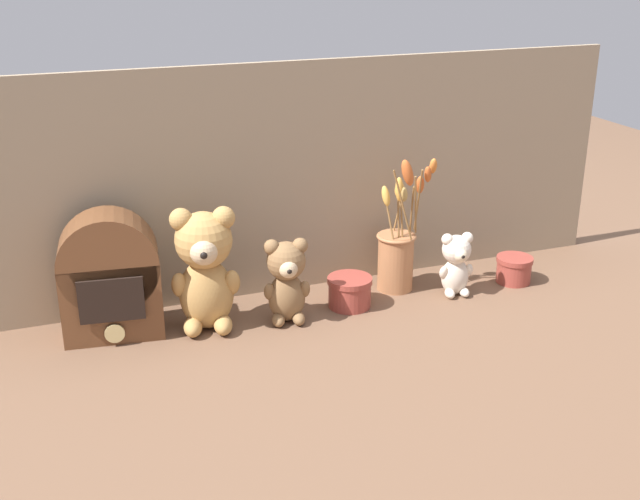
# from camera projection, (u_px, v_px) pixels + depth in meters

# --- Properties ---
(ground_plane) EXTENTS (4.00, 4.00, 0.00)m
(ground_plane) POSITION_uv_depth(u_px,v_px,m) (323.00, 313.00, 1.85)
(ground_plane) COLOR brown
(backdrop_wall) EXTENTS (1.65, 0.02, 0.55)m
(backdrop_wall) POSITION_uv_depth(u_px,v_px,m) (298.00, 179.00, 1.90)
(backdrop_wall) COLOR gray
(backdrop_wall) RESTS_ON ground
(teddy_bear_large) EXTENTS (0.16, 0.14, 0.28)m
(teddy_bear_large) POSITION_uv_depth(u_px,v_px,m) (205.00, 267.00, 1.73)
(teddy_bear_large) COLOR tan
(teddy_bear_large) RESTS_ON ground
(teddy_bear_medium) EXTENTS (0.11, 0.10, 0.20)m
(teddy_bear_medium) POSITION_uv_depth(u_px,v_px,m) (287.00, 279.00, 1.78)
(teddy_bear_medium) COLOR olive
(teddy_bear_medium) RESTS_ON ground
(teddy_bear_small) EXTENTS (0.09, 0.08, 0.16)m
(teddy_bear_small) POSITION_uv_depth(u_px,v_px,m) (456.00, 263.00, 1.92)
(teddy_bear_small) COLOR beige
(teddy_bear_small) RESTS_ON ground
(flower_vase) EXTENTS (0.15, 0.13, 0.35)m
(flower_vase) POSITION_uv_depth(u_px,v_px,m) (397.00, 251.00, 1.94)
(flower_vase) COLOR #AD7047
(flower_vase) RESTS_ON ground
(vintage_radio) EXTENTS (0.22, 0.13, 0.28)m
(vintage_radio) POSITION_uv_depth(u_px,v_px,m) (110.00, 278.00, 1.70)
(vintage_radio) COLOR brown
(vintage_radio) RESTS_ON ground
(decorative_tin_tall) EXTENTS (0.11, 0.11, 0.07)m
(decorative_tin_tall) POSITION_uv_depth(u_px,v_px,m) (350.00, 292.00, 1.87)
(decorative_tin_tall) COLOR #993D33
(decorative_tin_tall) RESTS_ON ground
(decorative_tin_short) EXTENTS (0.09, 0.09, 0.07)m
(decorative_tin_short) POSITION_uv_depth(u_px,v_px,m) (514.00, 269.00, 2.01)
(decorative_tin_short) COLOR #993D33
(decorative_tin_short) RESTS_ON ground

